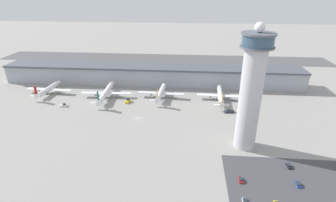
{
  "coord_description": "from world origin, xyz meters",
  "views": [
    {
      "loc": [
        34.02,
        -155.19,
        82.32
      ],
      "look_at": [
        20.16,
        5.28,
        11.32
      ],
      "focal_mm": 28.0,
      "sensor_mm": 36.0,
      "label": 1
    }
  ],
  "objects_px": {
    "control_tower": "(251,89)",
    "service_truck_catering": "(229,112)",
    "airplane_gate_delta": "(220,95)",
    "airplane_gate_bravo": "(106,93)",
    "car_red_hatchback": "(241,180)",
    "car_green_van": "(245,202)",
    "airplane_gate_alpha": "(48,89)",
    "service_truck_fuel": "(128,101)",
    "service_truck_baggage": "(64,105)",
    "car_white_wagon": "(298,184)",
    "airplane_gate_charlie": "(161,93)",
    "car_navy_sedan": "(289,166)"
  },
  "relations": [
    {
      "from": "car_red_hatchback",
      "to": "car_navy_sedan",
      "type": "bearing_deg",
      "value": 26.07
    },
    {
      "from": "service_truck_catering",
      "to": "car_red_hatchback",
      "type": "height_order",
      "value": "service_truck_catering"
    },
    {
      "from": "airplane_gate_alpha",
      "to": "service_truck_fuel",
      "type": "distance_m",
      "value": 70.78
    },
    {
      "from": "airplane_gate_delta",
      "to": "car_red_hatchback",
      "type": "height_order",
      "value": "airplane_gate_delta"
    },
    {
      "from": "car_navy_sedan",
      "to": "car_white_wagon",
      "type": "distance_m",
      "value": 13.25
    },
    {
      "from": "control_tower",
      "to": "airplane_gate_delta",
      "type": "distance_m",
      "value": 70.41
    },
    {
      "from": "control_tower",
      "to": "car_green_van",
      "type": "relative_size",
      "value": 15.58
    },
    {
      "from": "service_truck_fuel",
      "to": "service_truck_baggage",
      "type": "distance_m",
      "value": 47.52
    },
    {
      "from": "service_truck_baggage",
      "to": "car_red_hatchback",
      "type": "xyz_separation_m",
      "value": [
        117.71,
        -71.35,
        -0.23
      ]
    },
    {
      "from": "airplane_gate_charlie",
      "to": "car_white_wagon",
      "type": "height_order",
      "value": "airplane_gate_charlie"
    },
    {
      "from": "airplane_gate_bravo",
      "to": "airplane_gate_delta",
      "type": "xyz_separation_m",
      "value": [
        90.45,
        2.71,
        -0.2
      ]
    },
    {
      "from": "airplane_gate_alpha",
      "to": "car_red_hatchback",
      "type": "height_order",
      "value": "airplane_gate_alpha"
    },
    {
      "from": "control_tower",
      "to": "service_truck_baggage",
      "type": "relative_size",
      "value": 11.64
    },
    {
      "from": "service_truck_fuel",
      "to": "car_white_wagon",
      "type": "xyz_separation_m",
      "value": [
        97.0,
        -83.66,
        -0.49
      ]
    },
    {
      "from": "service_truck_baggage",
      "to": "car_navy_sedan",
      "type": "relative_size",
      "value": 1.3
    },
    {
      "from": "airplane_gate_alpha",
      "to": "car_navy_sedan",
      "type": "relative_size",
      "value": 8.66
    },
    {
      "from": "car_green_van",
      "to": "car_red_hatchback",
      "type": "distance_m",
      "value": 13.39
    },
    {
      "from": "car_red_hatchback",
      "to": "service_truck_fuel",
      "type": "bearing_deg",
      "value": 130.82
    },
    {
      "from": "service_truck_baggage",
      "to": "car_white_wagon",
      "type": "xyz_separation_m",
      "value": [
        143.09,
        -72.11,
        -0.3
      ]
    },
    {
      "from": "airplane_gate_delta",
      "to": "service_truck_fuel",
      "type": "xyz_separation_m",
      "value": [
        -70.96,
        -10.28,
        -3.02
      ]
    },
    {
      "from": "airplane_gate_bravo",
      "to": "car_red_hatchback",
      "type": "distance_m",
      "value": 128.45
    },
    {
      "from": "control_tower",
      "to": "service_truck_catering",
      "type": "bearing_deg",
      "value": 94.03
    },
    {
      "from": "service_truck_baggage",
      "to": "car_green_van",
      "type": "relative_size",
      "value": 1.34
    },
    {
      "from": "control_tower",
      "to": "car_green_van",
      "type": "bearing_deg",
      "value": -99.27
    },
    {
      "from": "airplane_gate_alpha",
      "to": "car_green_van",
      "type": "relative_size",
      "value": 8.91
    },
    {
      "from": "airplane_gate_alpha",
      "to": "airplane_gate_delta",
      "type": "height_order",
      "value": "airplane_gate_alpha"
    },
    {
      "from": "control_tower",
      "to": "car_white_wagon",
      "type": "relative_size",
      "value": 15.44
    },
    {
      "from": "car_navy_sedan",
      "to": "airplane_gate_bravo",
      "type": "bearing_deg",
      "value": 146.24
    },
    {
      "from": "airplane_gate_alpha",
      "to": "car_green_van",
      "type": "distance_m",
      "value": 177.6
    },
    {
      "from": "control_tower",
      "to": "airplane_gate_alpha",
      "type": "bearing_deg",
      "value": 156.29
    },
    {
      "from": "control_tower",
      "to": "airplane_gate_delta",
      "type": "relative_size",
      "value": 1.69
    },
    {
      "from": "airplane_gate_charlie",
      "to": "airplane_gate_delta",
      "type": "bearing_deg",
      "value": -0.41
    },
    {
      "from": "service_truck_catering",
      "to": "car_green_van",
      "type": "bearing_deg",
      "value": -92.78
    },
    {
      "from": "car_navy_sedan",
      "to": "car_red_hatchback",
      "type": "distance_m",
      "value": 28.42
    },
    {
      "from": "airplane_gate_charlie",
      "to": "car_navy_sedan",
      "type": "xyz_separation_m",
      "value": [
        72.97,
        -81.02,
        -3.8
      ]
    },
    {
      "from": "airplane_gate_bravo",
      "to": "car_red_hatchback",
      "type": "relative_size",
      "value": 10.07
    },
    {
      "from": "service_truck_fuel",
      "to": "service_truck_baggage",
      "type": "height_order",
      "value": "service_truck_fuel"
    },
    {
      "from": "car_white_wagon",
      "to": "car_red_hatchback",
      "type": "bearing_deg",
      "value": 178.28
    },
    {
      "from": "service_truck_catering",
      "to": "car_navy_sedan",
      "type": "bearing_deg",
      "value": -69.61
    },
    {
      "from": "airplane_gate_charlie",
      "to": "service_truck_catering",
      "type": "bearing_deg",
      "value": -23.33
    },
    {
      "from": "control_tower",
      "to": "car_red_hatchback",
      "type": "bearing_deg",
      "value": -102.37
    },
    {
      "from": "airplane_gate_bravo",
      "to": "car_red_hatchback",
      "type": "bearing_deg",
      "value": -44.79
    },
    {
      "from": "control_tower",
      "to": "service_truck_fuel",
      "type": "xyz_separation_m",
      "value": [
        -78.16,
        53.07,
        -32.92
      ]
    },
    {
      "from": "service_truck_baggage",
      "to": "car_green_van",
      "type": "bearing_deg",
      "value": -35.86
    },
    {
      "from": "car_white_wagon",
      "to": "airplane_gate_charlie",
      "type": "bearing_deg",
      "value": 127.68
    },
    {
      "from": "service_truck_baggage",
      "to": "service_truck_fuel",
      "type": "bearing_deg",
      "value": 14.07
    },
    {
      "from": "airplane_gate_delta",
      "to": "car_red_hatchback",
      "type": "bearing_deg",
      "value": -89.59
    },
    {
      "from": "service_truck_fuel",
      "to": "service_truck_baggage",
      "type": "bearing_deg",
      "value": -165.93
    },
    {
      "from": "control_tower",
      "to": "airplane_gate_alpha",
      "type": "relative_size",
      "value": 1.75
    },
    {
      "from": "airplane_gate_charlie",
      "to": "airplane_gate_bravo",
      "type": "bearing_deg",
      "value": -176.01
    }
  ]
}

